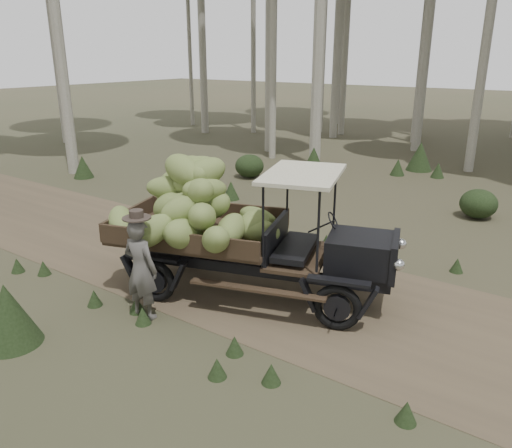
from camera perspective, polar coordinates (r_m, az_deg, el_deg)
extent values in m
plane|color=#473D2B|center=(9.11, 8.75, -8.92)|extent=(120.00, 120.00, 0.00)
cube|color=brown|center=(9.11, 8.75, -8.90)|extent=(70.00, 4.00, 0.01)
cube|color=black|center=(8.59, 11.72, -3.18)|extent=(1.30, 1.26, 0.57)
cube|color=black|center=(8.57, 15.55, -3.57)|extent=(0.41, 1.03, 0.65)
cube|color=black|center=(8.80, 2.27, -1.52)|extent=(0.52, 1.42, 0.57)
cube|color=#38281C|center=(9.30, -6.46, -1.16)|extent=(3.36, 2.67, 0.08)
cube|color=#38281C|center=(10.06, -4.34, 1.60)|extent=(2.81, 0.94, 0.33)
cube|color=#38281C|center=(8.44, -9.08, -2.05)|extent=(2.81, 0.94, 0.33)
cube|color=#38281C|center=(9.90, -14.27, 0.77)|extent=(0.63, 1.81, 0.33)
cube|color=beige|center=(8.35, 5.36, 5.70)|extent=(1.68, 2.06, 0.06)
cube|color=black|center=(9.43, 0.73, -3.34)|extent=(4.62, 1.55, 0.19)
cube|color=black|center=(8.73, -0.79, -5.22)|extent=(4.62, 1.55, 0.19)
torus|color=black|center=(9.63, 10.80, -4.82)|extent=(0.80, 0.38, 0.79)
torus|color=black|center=(8.13, 9.26, -9.40)|extent=(0.80, 0.38, 0.79)
torus|color=black|center=(10.44, -7.11, -2.70)|extent=(0.80, 0.38, 0.79)
torus|color=black|center=(9.08, -11.49, -6.38)|extent=(0.80, 0.38, 0.79)
sphere|color=beige|center=(8.99, 16.26, -2.21)|extent=(0.19, 0.19, 0.19)
sphere|color=beige|center=(8.11, 16.00, -4.51)|extent=(0.19, 0.19, 0.19)
ellipsoid|color=olive|center=(8.71, 0.28, -0.83)|extent=(0.92, 0.89, 0.58)
ellipsoid|color=olive|center=(8.80, -7.99, 2.03)|extent=(0.95, 0.80, 0.54)
ellipsoid|color=olive|center=(8.92, -6.72, 4.55)|extent=(0.94, 0.92, 0.48)
ellipsoid|color=olive|center=(8.79, -5.78, 5.92)|extent=(0.79, 0.98, 0.66)
ellipsoid|color=olive|center=(9.29, -15.09, 0.08)|extent=(1.08, 0.94, 0.74)
ellipsoid|color=olive|center=(9.04, -9.72, 1.88)|extent=(0.95, 0.58, 0.80)
ellipsoid|color=olive|center=(8.61, -6.45, 3.68)|extent=(0.93, 0.80, 0.70)
ellipsoid|color=olive|center=(8.88, -6.73, 5.79)|extent=(0.93, 0.86, 0.51)
ellipsoid|color=olive|center=(8.52, -8.27, -1.15)|extent=(0.61, 0.98, 0.77)
ellipsoid|color=olive|center=(9.60, -9.56, 3.45)|extent=(0.79, 0.58, 0.50)
ellipsoid|color=olive|center=(9.54, -8.58, 5.27)|extent=(1.00, 0.74, 0.61)
ellipsoid|color=olive|center=(8.90, -8.26, 6.11)|extent=(1.06, 0.69, 0.71)
ellipsoid|color=olive|center=(9.11, 0.39, 0.52)|extent=(0.96, 0.75, 0.68)
ellipsoid|color=olive|center=(8.65, -8.27, 1.70)|extent=(0.93, 1.03, 0.70)
ellipsoid|color=olive|center=(9.16, -9.88, 4.12)|extent=(0.94, 0.78, 0.42)
ellipsoid|color=olive|center=(9.04, -7.06, 6.29)|extent=(1.00, 0.88, 0.61)
ellipsoid|color=olive|center=(8.78, -0.26, 0.02)|extent=(0.52, 0.78, 0.61)
ellipsoid|color=olive|center=(8.87, -5.12, 2.19)|extent=(0.95, 0.61, 0.76)
ellipsoid|color=olive|center=(8.66, -5.88, 3.98)|extent=(0.80, 0.89, 0.45)
ellipsoid|color=olive|center=(8.97, -7.63, 6.26)|extent=(0.74, 0.83, 0.55)
ellipsoid|color=olive|center=(8.53, -2.87, -0.68)|extent=(0.74, 1.02, 0.65)
ellipsoid|color=olive|center=(8.44, -6.20, 0.84)|extent=(0.93, 1.00, 0.71)
ellipsoid|color=olive|center=(8.88, -6.48, 3.81)|extent=(0.89, 0.64, 0.52)
ellipsoid|color=olive|center=(9.09, -7.88, 6.10)|extent=(0.60, 0.83, 0.47)
ellipsoid|color=olive|center=(8.98, -9.22, -0.28)|extent=(0.77, 0.91, 0.53)
ellipsoid|color=olive|center=(8.53, -11.81, -0.80)|extent=(0.88, 1.01, 0.79)
ellipsoid|color=olive|center=(8.06, -4.62, -1.79)|extent=(0.94, 0.87, 0.73)
imported|color=#514E4A|center=(8.42, -13.02, -5.06)|extent=(0.67, 0.48, 1.73)
cylinder|color=#352B25|center=(8.11, -13.48, 0.69)|extent=(0.51, 0.51, 0.02)
cylinder|color=#352B25|center=(8.09, -13.51, 1.08)|extent=(0.25, 0.25, 0.14)
cone|color=#233319|center=(18.87, -19.18, 6.19)|extent=(0.71, 0.71, 0.79)
cone|color=#233319|center=(18.73, 6.60, 7.29)|extent=(0.86, 0.86, 0.96)
cone|color=#233319|center=(19.01, 20.07, 5.79)|extent=(0.48, 0.48, 0.54)
ellipsoid|color=#233319|center=(14.65, 24.09, 2.14)|extent=(0.98, 0.98, 0.78)
cone|color=#233319|center=(19.96, 18.23, 7.37)|extent=(0.97, 0.97, 1.08)
cone|color=#233319|center=(8.49, -26.46, -9.22)|extent=(0.90, 0.90, 1.00)
cone|color=#233319|center=(16.57, 6.03, 5.13)|extent=(0.53, 0.53, 0.59)
cone|color=#233319|center=(15.81, -6.43, 5.61)|extent=(1.09, 1.09, 1.22)
ellipsoid|color=#233319|center=(17.86, -0.75, 6.65)|extent=(1.02, 1.02, 0.82)
cone|color=#233319|center=(18.95, 15.89, 6.26)|extent=(0.53, 0.53, 0.59)
cone|color=#233319|center=(15.17, -2.88, 3.87)|extent=(0.51, 0.51, 0.57)
cone|color=#233319|center=(11.25, -25.63, -4.26)|extent=(0.27, 0.27, 0.30)
cone|color=#233319|center=(7.56, -2.46, -13.66)|extent=(0.27, 0.27, 0.30)
cone|color=#233319|center=(7.11, -4.47, -16.06)|extent=(0.27, 0.27, 0.30)
cone|color=#233319|center=(6.99, 1.75, -16.69)|extent=(0.27, 0.27, 0.30)
cone|color=#233319|center=(10.94, 21.99, -4.38)|extent=(0.27, 0.27, 0.30)
cone|color=#233319|center=(8.51, -12.82, -10.16)|extent=(0.27, 0.27, 0.30)
cone|color=#233319|center=(11.56, 5.40, -1.78)|extent=(0.27, 0.27, 0.30)
cone|color=#233319|center=(12.68, -2.65, 0.20)|extent=(0.27, 0.27, 0.30)
cone|color=#233319|center=(10.90, -23.11, -4.62)|extent=(0.27, 0.27, 0.30)
cone|color=#233319|center=(6.64, 16.81, -19.86)|extent=(0.27, 0.27, 0.30)
cone|color=#233319|center=(9.30, -18.00, -8.03)|extent=(0.27, 0.27, 0.30)
cone|color=#233319|center=(8.88, -13.48, -8.93)|extent=(0.27, 0.27, 0.30)
cone|color=#233319|center=(11.55, 8.04, -1.89)|extent=(0.27, 0.27, 0.30)
cone|color=#233319|center=(11.85, 10.30, -1.48)|extent=(0.27, 0.27, 0.30)
cone|color=#233319|center=(13.09, 0.52, 0.82)|extent=(0.27, 0.27, 0.30)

